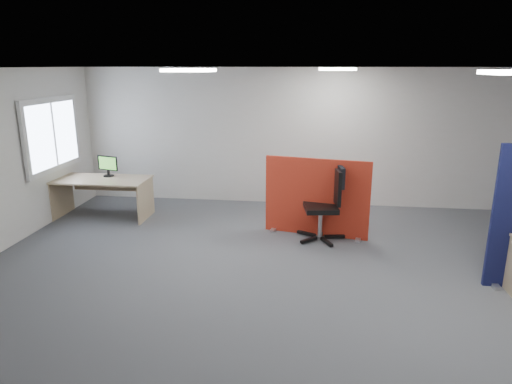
# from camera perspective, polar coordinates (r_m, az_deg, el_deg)

# --- Properties ---
(floor) EXTENTS (9.00, 9.00, 0.00)m
(floor) POSITION_cam_1_polar(r_m,az_deg,el_deg) (6.16, 5.24, -10.84)
(floor) COLOR #515358
(floor) RESTS_ON ground
(ceiling) EXTENTS (9.00, 7.00, 0.02)m
(ceiling) POSITION_cam_1_polar(r_m,az_deg,el_deg) (5.52, 5.95, 15.15)
(ceiling) COLOR white
(ceiling) RESTS_ON wall_back
(wall_back) EXTENTS (9.00, 0.02, 2.70)m
(wall_back) POSITION_cam_1_polar(r_m,az_deg,el_deg) (9.12, 6.26, 6.76)
(wall_back) COLOR silver
(wall_back) RESTS_ON floor
(wall_front) EXTENTS (9.00, 0.02, 2.70)m
(wall_front) POSITION_cam_1_polar(r_m,az_deg,el_deg) (2.45, 2.88, -18.82)
(wall_front) COLOR silver
(wall_front) RESTS_ON floor
(window) EXTENTS (0.06, 1.70, 1.30)m
(window) POSITION_cam_1_polar(r_m,az_deg,el_deg) (8.88, -24.09, 6.57)
(window) COLOR white
(window) RESTS_ON wall_left
(ceiling_lights) EXTENTS (4.10, 4.10, 0.04)m
(ceiling_lights) POSITION_cam_1_polar(r_m,az_deg,el_deg) (6.19, 9.29, 14.79)
(ceiling_lights) COLOR white
(ceiling_lights) RESTS_ON ceiling
(red_divider) EXTENTS (1.70, 0.39, 1.29)m
(red_divider) POSITION_cam_1_polar(r_m,az_deg,el_deg) (7.52, 7.56, -0.75)
(red_divider) COLOR #A42115
(red_divider) RESTS_ON floor
(second_desk) EXTENTS (1.69, 0.85, 0.73)m
(second_desk) POSITION_cam_1_polar(r_m,az_deg,el_deg) (8.88, -18.55, 0.56)
(second_desk) COLOR tan
(second_desk) RESTS_ON floor
(monitor_second) EXTENTS (0.42, 0.19, 0.39)m
(monitor_second) POSITION_cam_1_polar(r_m,az_deg,el_deg) (8.92, -18.04, 3.22)
(monitor_second) COLOR black
(monitor_second) RESTS_ON second_desk
(office_chair) EXTENTS (0.79, 0.79, 1.20)m
(office_chair) POSITION_cam_1_polar(r_m,az_deg,el_deg) (7.34, 9.10, -0.88)
(office_chair) COLOR black
(office_chair) RESTS_ON floor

